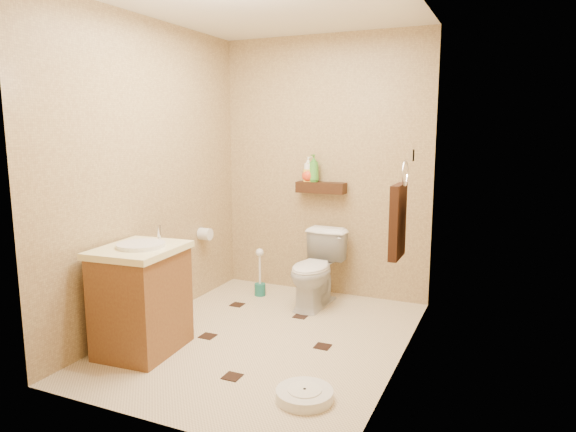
% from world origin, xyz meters
% --- Properties ---
extents(ground, '(2.50, 2.50, 0.00)m').
position_xyz_m(ground, '(0.00, 0.00, 0.00)').
color(ground, beige).
rests_on(ground, ground).
extents(wall_back, '(2.00, 0.04, 2.40)m').
position_xyz_m(wall_back, '(0.00, 1.25, 1.20)').
color(wall_back, tan).
rests_on(wall_back, ground).
extents(wall_front, '(2.00, 0.04, 2.40)m').
position_xyz_m(wall_front, '(0.00, -1.25, 1.20)').
color(wall_front, tan).
rests_on(wall_front, ground).
extents(wall_left, '(0.04, 2.50, 2.40)m').
position_xyz_m(wall_left, '(-1.00, 0.00, 1.20)').
color(wall_left, tan).
rests_on(wall_left, ground).
extents(wall_right, '(0.04, 2.50, 2.40)m').
position_xyz_m(wall_right, '(1.00, 0.00, 1.20)').
color(wall_right, tan).
rests_on(wall_right, ground).
extents(ceiling, '(2.00, 2.50, 0.02)m').
position_xyz_m(ceiling, '(0.00, 0.00, 2.40)').
color(ceiling, silver).
rests_on(ceiling, wall_back).
extents(wall_shelf, '(0.46, 0.14, 0.10)m').
position_xyz_m(wall_shelf, '(0.00, 1.17, 1.02)').
color(wall_shelf, '#371D0F').
rests_on(wall_shelf, wall_back).
extents(floor_accents, '(1.22, 1.30, 0.01)m').
position_xyz_m(floor_accents, '(0.03, -0.04, 0.00)').
color(floor_accents, black).
rests_on(floor_accents, ground).
extents(toilet, '(0.40, 0.67, 0.66)m').
position_xyz_m(toilet, '(0.08, 0.83, 0.33)').
color(toilet, white).
rests_on(toilet, ground).
extents(vanity, '(0.55, 0.65, 0.87)m').
position_xyz_m(vanity, '(-0.70, -0.54, 0.39)').
color(vanity, brown).
rests_on(vanity, ground).
extents(bathroom_scale, '(0.40, 0.40, 0.07)m').
position_xyz_m(bathroom_scale, '(0.60, -0.71, 0.03)').
color(bathroom_scale, white).
rests_on(bathroom_scale, ground).
extents(toilet_brush, '(0.10, 0.10, 0.45)m').
position_xyz_m(toilet_brush, '(-0.50, 0.89, 0.16)').
color(toilet_brush, '#1A6A5F').
rests_on(toilet_brush, ground).
extents(towel_ring, '(0.12, 0.30, 0.76)m').
position_xyz_m(towel_ring, '(0.91, 0.25, 0.95)').
color(towel_ring, silver).
rests_on(towel_ring, wall_right).
extents(toilet_paper, '(0.12, 0.11, 0.12)m').
position_xyz_m(toilet_paper, '(-0.94, 0.65, 0.60)').
color(toilet_paper, white).
rests_on(toilet_paper, wall_left).
extents(bottle_a, '(0.13, 0.13, 0.23)m').
position_xyz_m(bottle_a, '(-0.13, 1.17, 1.19)').
color(bottle_a, white).
rests_on(bottle_a, wall_shelf).
extents(bottle_b, '(0.09, 0.09, 0.18)m').
position_xyz_m(bottle_b, '(-0.13, 1.17, 1.16)').
color(bottle_b, yellow).
rests_on(bottle_b, wall_shelf).
extents(bottle_c, '(0.16, 0.16, 0.16)m').
position_xyz_m(bottle_c, '(-0.13, 1.17, 1.15)').
color(bottle_c, '#F0431C').
rests_on(bottle_c, wall_shelf).
extents(bottle_d, '(0.12, 0.12, 0.26)m').
position_xyz_m(bottle_d, '(-0.07, 1.17, 1.20)').
color(bottle_d, green).
rests_on(bottle_d, wall_shelf).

